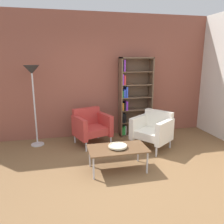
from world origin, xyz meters
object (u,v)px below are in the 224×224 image
bookshelf_tall (133,98)px  decorative_bowl (118,146)px  coffee_table_low (118,150)px  armchair_corner_red (153,129)px  armchair_spare_guest (91,126)px  floor_lamp_torchiere (32,79)px

bookshelf_tall → decorative_bowl: bearing=-115.3°
bookshelf_tall → coffee_table_low: 2.01m
bookshelf_tall → decorative_bowl: 1.99m
armchair_corner_red → coffee_table_low: bearing=-87.5°
coffee_table_low → decorative_bowl: (0.00, 0.00, 0.07)m
armchair_spare_guest → floor_lamp_torchiere: (-1.18, 0.17, 1.03)m
coffee_table_low → decorative_bowl: 0.07m
bookshelf_tall → armchair_corner_red: size_ratio=2.00×
armchair_corner_red → floor_lamp_torchiere: 2.73m
decorative_bowl → armchair_spare_guest: (-0.27, 1.33, -0.02)m
armchair_spare_guest → floor_lamp_torchiere: floor_lamp_torchiere is taller
decorative_bowl → floor_lamp_torchiere: 2.33m
bookshelf_tall → armchair_spare_guest: (-1.10, -0.41, -0.52)m
armchair_corner_red → bookshelf_tall: bearing=152.3°
floor_lamp_torchiere → decorative_bowl: bearing=-46.0°
armchair_corner_red → armchair_spare_guest: same height
coffee_table_low → armchair_corner_red: size_ratio=1.06×
coffee_table_low → floor_lamp_torchiere: size_ratio=0.57×
coffee_table_low → floor_lamp_torchiere: bearing=134.0°
bookshelf_tall → floor_lamp_torchiere: 2.35m
coffee_table_low → floor_lamp_torchiere: 2.36m
decorative_bowl → armchair_spare_guest: size_ratio=0.36×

